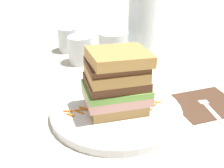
{
  "coord_description": "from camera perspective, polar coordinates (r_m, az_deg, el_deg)",
  "views": [
    {
      "loc": [
        -0.14,
        -0.52,
        0.33
      ],
      "look_at": [
        0.01,
        0.01,
        0.06
      ],
      "focal_mm": 48.24,
      "sensor_mm": 36.0,
      "label": 1
    }
  ],
  "objects": [
    {
      "name": "water_bottle",
      "position": [
        0.86,
        5.72,
        11.62
      ],
      "size": [
        0.08,
        0.08,
        0.24
      ],
      "color": "silver",
      "rests_on": "ground_plane"
    },
    {
      "name": "empty_tumbler_0",
      "position": [
        0.85,
        -6.06,
        6.48
      ],
      "size": [
        0.07,
        0.07,
        0.08
      ],
      "primitive_type": "cylinder",
      "color": "silver",
      "rests_on": "ground_plane"
    },
    {
      "name": "ground_plane",
      "position": [
        0.63,
        -0.45,
        -4.82
      ],
      "size": [
        3.0,
        3.0,
        0.0
      ],
      "primitive_type": "plane",
      "color": "beige"
    },
    {
      "name": "juice_glass",
      "position": [
        0.81,
        0.24,
        6.04
      ],
      "size": [
        0.08,
        0.08,
        0.1
      ],
      "color": "white",
      "rests_on": "ground_plane"
    },
    {
      "name": "carrot_shred_10",
      "position": [
        0.61,
        6.56,
        -4.27
      ],
      "size": [
        0.01,
        0.03,
        0.0
      ],
      "primitive_type": "cylinder",
      "rotation": [
        0.0,
        1.57,
        1.9
      ],
      "color": "orange",
      "rests_on": "main_plate"
    },
    {
      "name": "carrot_shred_3",
      "position": [
        0.6,
        -5.97,
        -4.85
      ],
      "size": [
        0.03,
        0.01,
        0.0
      ],
      "primitive_type": "cylinder",
      "rotation": [
        0.0,
        1.57,
        6.17
      ],
      "color": "orange",
      "rests_on": "main_plate"
    },
    {
      "name": "knife",
      "position": [
        0.61,
        -13.76,
        -6.96
      ],
      "size": [
        0.04,
        0.2,
        0.0
      ],
      "color": "silver",
      "rests_on": "ground_plane"
    },
    {
      "name": "carrot_shred_6",
      "position": [
        0.6,
        -4.91,
        -4.84
      ],
      "size": [
        0.03,
        0.01,
        0.0
      ],
      "primitive_type": "cylinder",
      "rotation": [
        0.0,
        1.57,
        6.0
      ],
      "color": "orange",
      "rests_on": "main_plate"
    },
    {
      "name": "carrot_shred_7",
      "position": [
        0.63,
        8.53,
        -3.38
      ],
      "size": [
        0.02,
        0.01,
        0.0
      ],
      "primitive_type": "cylinder",
      "rotation": [
        0.0,
        1.57,
        6.01
      ],
      "color": "orange",
      "rests_on": "main_plate"
    },
    {
      "name": "sandwich",
      "position": [
        0.57,
        0.89,
        0.47
      ],
      "size": [
        0.12,
        0.1,
        0.13
      ],
      "color": "tan",
      "rests_on": "main_plate"
    },
    {
      "name": "main_plate",
      "position": [
        0.61,
        0.77,
        -5.26
      ],
      "size": [
        0.26,
        0.26,
        0.02
      ],
      "primitive_type": "cylinder",
      "color": "white",
      "rests_on": "ground_plane"
    },
    {
      "name": "carrot_shred_2",
      "position": [
        0.6,
        -8.36,
        -5.1
      ],
      "size": [
        0.02,
        0.01,
        0.0
      ],
      "primitive_type": "cylinder",
      "rotation": [
        0.0,
        1.57,
        5.98
      ],
      "color": "orange",
      "rests_on": "main_plate"
    },
    {
      "name": "carrot_shred_11",
      "position": [
        0.64,
        6.8,
        -2.86
      ],
      "size": [
        0.01,
        0.03,
        0.0
      ],
      "primitive_type": "cylinder",
      "rotation": [
        0.0,
        1.57,
        1.39
      ],
      "color": "orange",
      "rests_on": "main_plate"
    },
    {
      "name": "fork",
      "position": [
        0.66,
        18.16,
        -4.3
      ],
      "size": [
        0.03,
        0.17,
        0.0
      ],
      "color": "silver",
      "rests_on": "napkin_dark"
    },
    {
      "name": "carrot_shred_1",
      "position": [
        0.59,
        -8.04,
        -5.51
      ],
      "size": [
        0.0,
        0.02,
        0.0
      ],
      "primitive_type": "cylinder",
      "rotation": [
        0.0,
        1.57,
        4.72
      ],
      "color": "orange",
      "rests_on": "main_plate"
    },
    {
      "name": "napkin_pink",
      "position": [
        0.52,
        -18.59,
        -14.75
      ],
      "size": [
        0.11,
        0.09,
        0.0
      ],
      "primitive_type": "cube",
      "rotation": [
        0.0,
        0.0,
        -0.07
      ],
      "color": "pink",
      "rests_on": "ground_plane"
    },
    {
      "name": "carrot_shred_9",
      "position": [
        0.62,
        8.33,
        -3.66
      ],
      "size": [
        0.02,
        0.02,
        0.0
      ],
      "primitive_type": "cylinder",
      "rotation": [
        0.0,
        1.57,
        0.78
      ],
      "color": "orange",
      "rests_on": "main_plate"
    },
    {
      "name": "carrot_shred_0",
      "position": [
        0.6,
        -5.26,
        -4.58
      ],
      "size": [
        0.02,
        0.02,
        0.0
      ],
      "primitive_type": "cylinder",
      "rotation": [
        0.0,
        1.57,
        2.34
      ],
      "color": "orange",
      "rests_on": "main_plate"
    },
    {
      "name": "empty_tumbler_1",
      "position": [
        0.94,
        -8.28,
        8.35
      ],
      "size": [
        0.06,
        0.06,
        0.07
      ],
      "primitive_type": "cylinder",
      "color": "silver",
      "rests_on": "ground_plane"
    },
    {
      "name": "carrot_shred_5",
      "position": [
        0.59,
        -7.9,
        -5.78
      ],
      "size": [
        0.02,
        0.01,
        0.0
      ],
      "primitive_type": "cylinder",
      "rotation": [
        0.0,
        1.57,
        2.39
      ],
      "color": "orange",
      "rests_on": "main_plate"
    },
    {
      "name": "napkin_dark",
      "position": [
        0.68,
        17.26,
        -3.58
      ],
      "size": [
        0.14,
        0.13,
        0.0
      ],
      "primitive_type": "cube",
      "rotation": [
        0.0,
        0.0,
        0.06
      ],
      "color": "#4C3323",
      "rests_on": "ground_plane"
    },
    {
      "name": "carrot_shred_4",
      "position": [
        0.59,
        -6.11,
        -5.33
      ],
      "size": [
        0.02,
        0.02,
        0.0
      ],
      "primitive_type": "cylinder",
      "rotation": [
        0.0,
        1.57,
        5.48
      ],
      "color": "orange",
      "rests_on": "main_plate"
    },
    {
      "name": "carrot_shred_8",
      "position": [
        0.64,
        7.54,
        -2.79
      ],
      "size": [
        0.01,
        0.02,
        0.0
      ],
      "primitive_type": "cylinder",
      "rotation": [
        0.0,
        1.57,
        4.89
      ],
      "color": "orange",
      "rests_on": "main_plate"
    }
  ]
}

